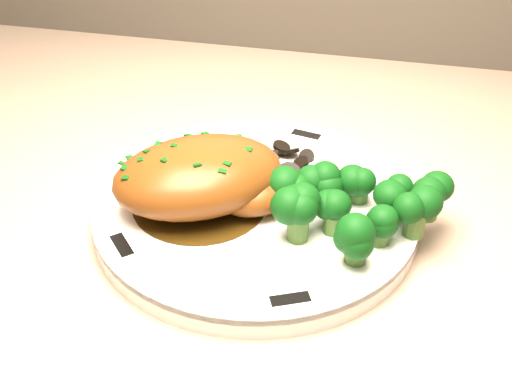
# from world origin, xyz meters

# --- Properties ---
(plate) EXTENTS (0.39, 0.39, 0.02)m
(plate) POSITION_xyz_m (0.01, 1.59, 0.94)
(plate) COLOR white
(plate) RESTS_ON counter
(rim_accent_0) EXTENTS (0.03, 0.02, 0.00)m
(rim_accent_0) POSITION_xyz_m (0.04, 1.72, 0.95)
(rim_accent_0) COLOR black
(rim_accent_0) RESTS_ON plate
(rim_accent_1) EXTENTS (0.02, 0.03, 0.00)m
(rim_accent_1) POSITION_xyz_m (-0.10, 1.66, 0.95)
(rim_accent_1) COLOR black
(rim_accent_1) RESTS_ON plate
(rim_accent_2) EXTENTS (0.03, 0.03, 0.00)m
(rim_accent_2) POSITION_xyz_m (-0.08, 1.51, 0.95)
(rim_accent_2) COLOR black
(rim_accent_2) RESTS_ON plate
(rim_accent_3) EXTENTS (0.03, 0.02, 0.00)m
(rim_accent_3) POSITION_xyz_m (0.07, 1.48, 0.95)
(rim_accent_3) COLOR black
(rim_accent_3) RESTS_ON plate
(rim_accent_4) EXTENTS (0.01, 0.03, 0.00)m
(rim_accent_4) POSITION_xyz_m (0.14, 1.61, 0.95)
(rim_accent_4) COLOR black
(rim_accent_4) RESTS_ON plate
(gravy_pool) EXTENTS (0.12, 0.12, 0.00)m
(gravy_pool) POSITION_xyz_m (-0.03, 1.58, 0.95)
(gravy_pool) COLOR #332109
(gravy_pool) RESTS_ON plate
(chicken_breast) EXTENTS (0.19, 0.17, 0.06)m
(chicken_breast) POSITION_xyz_m (-0.03, 1.58, 0.98)
(chicken_breast) COLOR brown
(chicken_breast) RESTS_ON plate
(mushroom_pile) EXTENTS (0.09, 0.07, 0.03)m
(mushroom_pile) POSITION_xyz_m (0.02, 1.64, 0.96)
(mushroom_pile) COLOR black
(mushroom_pile) RESTS_ON plate
(broccoli_florets) EXTENTS (0.14, 0.11, 0.04)m
(broccoli_florets) POSITION_xyz_m (0.11, 1.58, 0.97)
(broccoli_florets) COLOR #4A702F
(broccoli_florets) RESTS_ON plate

